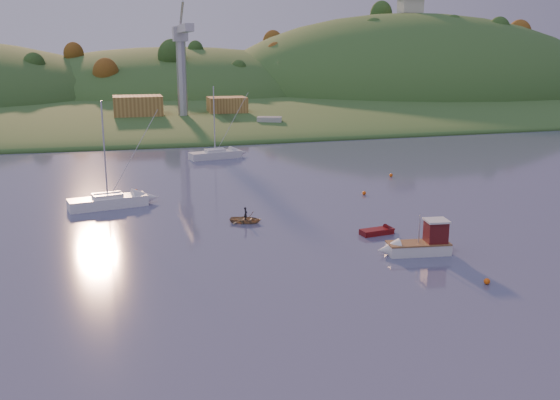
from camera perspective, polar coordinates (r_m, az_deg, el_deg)
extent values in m
cube|color=#2E4F1F|center=(256.16, -12.01, 9.53)|extent=(620.00, 220.00, 1.50)
ellipsoid|color=#2E4F1F|center=(191.51, -10.90, 8.18)|extent=(640.00, 150.00, 7.00)
ellipsoid|color=#2E4F1F|center=(237.03, -9.29, 9.32)|extent=(140.00, 120.00, 36.00)
ellipsoid|color=#2E4F1F|center=(246.11, 11.46, 9.39)|extent=(150.00, 130.00, 60.00)
cube|color=beige|center=(245.81, 11.84, 16.96)|extent=(8.00, 6.00, 5.00)
cube|color=slate|center=(149.30, -7.75, 7.20)|extent=(42.00, 16.00, 2.40)
cube|color=olive|center=(148.87, -12.86, 8.35)|extent=(11.00, 8.00, 4.80)
cube|color=olive|center=(152.12, -4.86, 8.61)|extent=(9.00, 7.00, 4.00)
cylinder|color=#B7B7BC|center=(146.13, -8.97, 11.02)|extent=(2.20, 2.20, 18.00)
cube|color=#B7B7BC|center=(145.98, -9.11, 14.75)|extent=(3.20, 3.20, 3.20)
cube|color=#B7B7BC|center=(137.06, -8.72, 15.24)|extent=(1.80, 18.00, 1.60)
cube|color=#B7B7BC|center=(150.97, -9.33, 15.09)|extent=(1.80, 10.00, 1.60)
cube|color=silver|center=(58.21, 12.52, -4.36)|extent=(5.86, 2.71, 1.02)
cone|color=silver|center=(57.32, 9.86, -4.52)|extent=(2.21, 2.26, 2.03)
cube|color=brown|center=(58.05, 12.55, -3.87)|extent=(5.86, 2.76, 0.14)
cube|color=#541314|center=(58.32, 14.06, -2.85)|extent=(2.00, 1.90, 2.03)
cube|color=silver|center=(58.03, 14.12, -1.83)|extent=(2.25, 2.16, 0.17)
cylinder|color=silver|center=(57.67, 12.62, -2.60)|extent=(0.10, 0.10, 2.71)
cube|color=white|center=(75.68, -15.46, -0.20)|extent=(9.31, 4.45, 1.23)
cube|color=white|center=(75.53, -15.49, 0.29)|extent=(3.70, 2.65, 0.78)
cylinder|color=silver|center=(74.46, -15.77, 4.44)|extent=(0.18, 0.18, 11.19)
cylinder|color=silver|center=(75.47, -15.50, 0.47)|extent=(3.53, 0.84, 0.12)
cylinder|color=white|center=(75.45, -15.51, 0.55)|extent=(3.14, 0.99, 0.36)
cube|color=silver|center=(105.40, -5.95, 4.12)|extent=(9.00, 4.47, 1.19)
cube|color=silver|center=(105.29, -5.96, 4.47)|extent=(3.59, 2.62, 0.76)
cylinder|color=silver|center=(104.55, -6.04, 7.36)|extent=(0.18, 0.18, 10.80)
cylinder|color=silver|center=(105.25, -5.96, 4.60)|extent=(3.40, 0.89, 0.12)
cylinder|color=silver|center=(105.23, -5.97, 4.65)|extent=(3.03, 1.03, 0.36)
imported|color=#A28559|center=(66.85, -3.15, -1.79)|extent=(4.09, 3.59, 0.70)
imported|color=black|center=(66.75, -3.16, -1.48)|extent=(0.53, 0.63, 1.45)
cube|color=#5B0D0F|center=(63.48, 8.82, -2.87)|extent=(3.52, 1.85, 0.56)
cone|color=#5B0D0F|center=(64.37, 10.08, -2.68)|extent=(1.37, 1.51, 1.34)
cube|color=slate|center=(138.31, -0.96, 6.62)|extent=(13.26, 8.14, 1.61)
cube|color=#B7B7BC|center=(138.14, -0.97, 7.17)|extent=(5.92, 4.21, 2.14)
sphere|color=#E9570C|center=(52.58, 18.39, -7.07)|extent=(0.50, 0.50, 0.50)
sphere|color=#E9570C|center=(79.85, 7.70, 0.64)|extent=(0.50, 0.50, 0.50)
sphere|color=#E9570C|center=(82.35, -13.05, 0.81)|extent=(0.50, 0.50, 0.50)
sphere|color=#E9570C|center=(91.46, 10.12, 2.25)|extent=(0.50, 0.50, 0.50)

